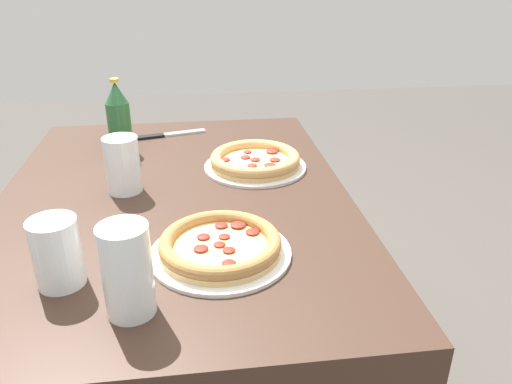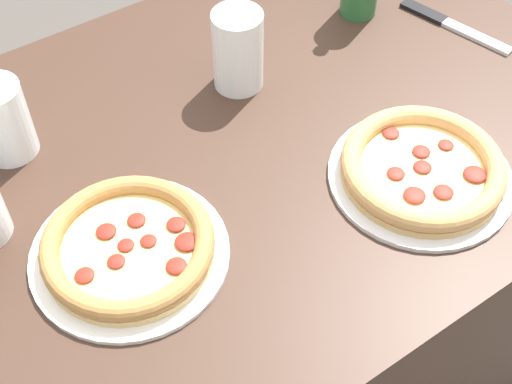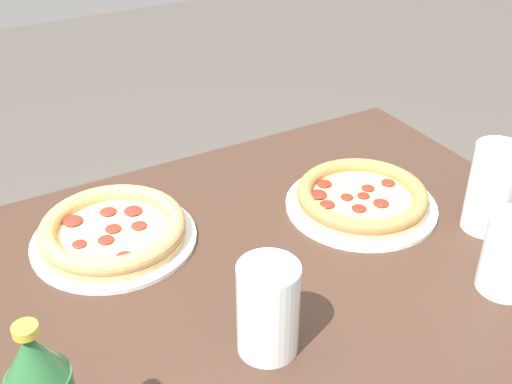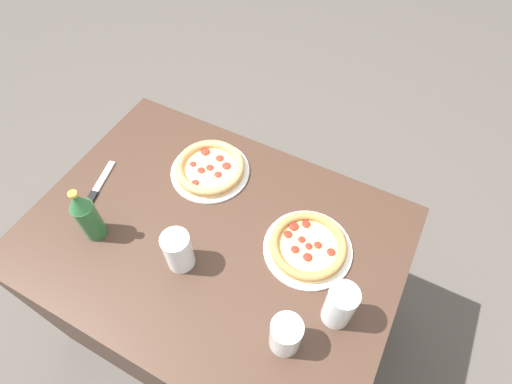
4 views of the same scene
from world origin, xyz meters
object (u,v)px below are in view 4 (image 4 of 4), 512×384
object	(u,v)px
glass_iced_tea	(178,252)
beer_bottle	(86,215)
pizza_veggie	(210,168)
pizza_margherita	(308,246)
knife	(97,189)
glass_lemonade	(339,306)
glass_water	(286,335)

from	to	relation	value
glass_iced_tea	beer_bottle	world-z (taller)	beer_bottle
beer_bottle	pizza_veggie	bearing A→B (deg)	-117.06
pizza_margherita	knife	xyz separation A→B (m)	(0.73, 0.12, -0.02)
glass_lemonade	knife	size ratio (longest dim) A/B	0.70
pizza_margherita	glass_iced_tea	size ratio (longest dim) A/B	1.98
pizza_veggie	glass_lemonade	xyz separation A→B (m)	(-0.58, 0.28, 0.05)
beer_bottle	knife	xyz separation A→B (m)	(0.11, -0.13, -0.10)
glass_iced_tea	knife	distance (m)	0.42
pizza_veggie	glass_water	size ratio (longest dim) A/B	2.21
glass_water	beer_bottle	size ratio (longest dim) A/B	0.59
pizza_veggie	beer_bottle	size ratio (longest dim) A/B	1.30
pizza_margherita	glass_lemonade	world-z (taller)	glass_lemonade
pizza_veggie	glass_water	distance (m)	0.63
glass_water	knife	size ratio (longest dim) A/B	0.56
pizza_margherita	glass_iced_tea	bearing A→B (deg)	33.62
pizza_veggie	knife	size ratio (longest dim) A/B	1.23
glass_lemonade	knife	world-z (taller)	glass_lemonade
pizza_margherita	knife	distance (m)	0.74
beer_bottle	glass_water	bearing A→B (deg)	177.47
glass_water	knife	xyz separation A→B (m)	(0.79, -0.16, -0.06)
glass_lemonade	glass_iced_tea	bearing A→B (deg)	7.24
glass_lemonade	knife	distance (m)	0.88
pizza_veggie	glass_lemonade	size ratio (longest dim) A/B	1.76
pizza_margherita	glass_lemonade	size ratio (longest dim) A/B	1.74
glass_water	knife	world-z (taller)	glass_water
glass_iced_tea	beer_bottle	bearing A→B (deg)	7.77
glass_lemonade	glass_iced_tea	world-z (taller)	glass_lemonade
glass_iced_tea	beer_bottle	xyz separation A→B (m)	(0.30, 0.04, 0.04)
pizza_veggie	glass_iced_tea	distance (m)	0.35
knife	glass_iced_tea	bearing A→B (deg)	167.65
pizza_veggie	glass_iced_tea	size ratio (longest dim) A/B	2.00
glass_lemonade	glass_iced_tea	size ratio (longest dim) A/B	1.14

